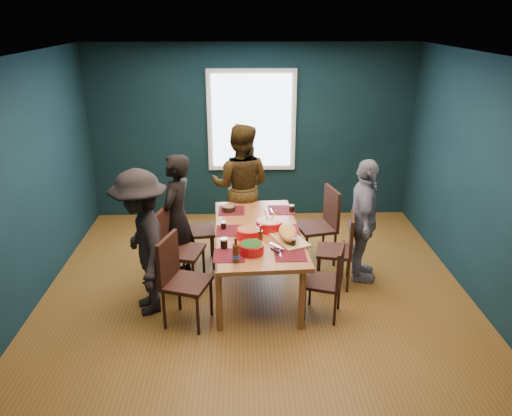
% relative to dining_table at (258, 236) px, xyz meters
% --- Properties ---
extents(room, '(5.01, 5.01, 2.71)m').
position_rel_dining_table_xyz_m(room, '(-0.03, 0.08, 0.70)').
color(room, brown).
rests_on(room, ground).
extents(dining_table, '(1.08, 1.99, 0.73)m').
position_rel_dining_table_xyz_m(dining_table, '(0.00, 0.00, 0.00)').
color(dining_table, '#9A5E2E').
rests_on(dining_table, floor).
extents(chair_left_far, '(0.50, 0.50, 0.98)m').
position_rel_dining_table_xyz_m(chair_left_far, '(-0.86, 0.59, -0.09)').
color(chair_left_far, black).
rests_on(chair_left_far, floor).
extents(chair_left_mid, '(0.55, 0.55, 1.01)m').
position_rel_dining_table_xyz_m(chair_left_mid, '(-0.99, -0.01, -0.08)').
color(chair_left_mid, black).
rests_on(chair_left_mid, floor).
extents(chair_left_near, '(0.55, 0.55, 0.97)m').
position_rel_dining_table_xyz_m(chair_left_near, '(-0.85, -0.70, -0.10)').
color(chair_left_near, black).
rests_on(chair_left_near, floor).
extents(chair_right_far, '(0.55, 0.55, 1.01)m').
position_rel_dining_table_xyz_m(chair_right_far, '(0.87, 0.65, -0.08)').
color(chair_right_far, black).
rests_on(chair_right_far, floor).
extents(chair_right_mid, '(0.49, 0.49, 0.91)m').
position_rel_dining_table_xyz_m(chair_right_mid, '(1.00, 0.02, -0.14)').
color(chair_right_mid, black).
rests_on(chair_right_mid, floor).
extents(chair_right_near, '(0.48, 0.48, 0.84)m').
position_rel_dining_table_xyz_m(chair_right_near, '(0.76, -0.66, -0.18)').
color(chair_right_near, black).
rests_on(chair_right_near, floor).
extents(person_far_left, '(0.52, 0.66, 1.58)m').
position_rel_dining_table_xyz_m(person_far_left, '(-0.97, 0.27, 0.12)').
color(person_far_left, black).
rests_on(person_far_left, floor).
extents(person_back, '(0.96, 0.82, 1.74)m').
position_rel_dining_table_xyz_m(person_back, '(-0.20, 1.19, 0.20)').
color(person_back, black).
rests_on(person_back, floor).
extents(person_right, '(0.49, 0.94, 1.53)m').
position_rel_dining_table_xyz_m(person_right, '(1.27, 0.17, 0.10)').
color(person_right, silver).
rests_on(person_right, floor).
extents(person_near_left, '(0.92, 1.19, 1.62)m').
position_rel_dining_table_xyz_m(person_near_left, '(-1.25, -0.46, 0.15)').
color(person_near_left, black).
rests_on(person_near_left, floor).
extents(bowl_salad, '(0.27, 0.27, 0.11)m').
position_rel_dining_table_xyz_m(bowl_salad, '(-0.12, -0.19, 0.13)').
color(bowl_salad, red).
rests_on(bowl_salad, dining_table).
extents(bowl_dumpling, '(0.30, 0.30, 0.28)m').
position_rel_dining_table_xyz_m(bowl_dumpling, '(0.13, 0.02, 0.14)').
color(bowl_dumpling, red).
rests_on(bowl_dumpling, dining_table).
extents(bowl_herbs, '(0.26, 0.26, 0.11)m').
position_rel_dining_table_xyz_m(bowl_herbs, '(-0.08, -0.58, 0.13)').
color(bowl_herbs, red).
rests_on(bowl_herbs, dining_table).
extents(cutting_board, '(0.48, 0.72, 0.15)m').
position_rel_dining_table_xyz_m(cutting_board, '(0.32, -0.25, 0.14)').
color(cutting_board, tan).
rests_on(cutting_board, dining_table).
extents(small_bowl, '(0.17, 0.17, 0.07)m').
position_rel_dining_table_xyz_m(small_bowl, '(-0.35, 0.62, 0.11)').
color(small_bowl, black).
rests_on(small_bowl, dining_table).
extents(beer_bottle_a, '(0.07, 0.07, 0.27)m').
position_rel_dining_table_xyz_m(beer_bottle_a, '(-0.25, -0.78, 0.17)').
color(beer_bottle_a, '#48210C').
rests_on(beer_bottle_a, dining_table).
extents(beer_bottle_b, '(0.06, 0.06, 0.22)m').
position_rel_dining_table_xyz_m(beer_bottle_b, '(0.01, -0.35, 0.15)').
color(beer_bottle_b, '#48210C').
rests_on(beer_bottle_b, dining_table).
extents(cola_glass_a, '(0.08, 0.08, 0.12)m').
position_rel_dining_table_xyz_m(cola_glass_a, '(-0.38, -0.45, 0.13)').
color(cola_glass_a, black).
rests_on(cola_glass_a, dining_table).
extents(cola_glass_b, '(0.07, 0.07, 0.10)m').
position_rel_dining_table_xyz_m(cola_glass_b, '(0.36, -0.43, 0.13)').
color(cola_glass_b, black).
rests_on(cola_glass_b, dining_table).
extents(cola_glass_c, '(0.07, 0.07, 0.09)m').
position_rel_dining_table_xyz_m(cola_glass_c, '(0.45, 0.57, 0.12)').
color(cola_glass_c, black).
rests_on(cola_glass_c, dining_table).
extents(cola_glass_d, '(0.07, 0.07, 0.09)m').
position_rel_dining_table_xyz_m(cola_glass_d, '(-0.40, 0.06, 0.12)').
color(cola_glass_d, black).
rests_on(cola_glass_d, dining_table).
extents(napkin_a, '(0.16, 0.16, 0.00)m').
position_rel_dining_table_xyz_m(napkin_a, '(0.33, 0.05, 0.07)').
color(napkin_a, '#F5676C').
rests_on(napkin_a, dining_table).
extents(napkin_b, '(0.16, 0.16, 0.00)m').
position_rel_dining_table_xyz_m(napkin_b, '(-0.37, -0.34, 0.07)').
color(napkin_b, '#F5676C').
rests_on(napkin_b, dining_table).
extents(napkin_c, '(0.21, 0.21, 0.00)m').
position_rel_dining_table_xyz_m(napkin_c, '(0.36, -0.66, 0.07)').
color(napkin_c, '#F5676C').
rests_on(napkin_c, dining_table).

